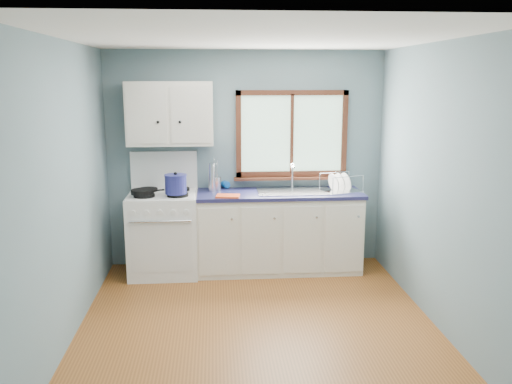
{
  "coord_description": "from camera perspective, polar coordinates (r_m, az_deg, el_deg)",
  "views": [
    {
      "loc": [
        -0.36,
        -4.47,
        2.19
      ],
      "look_at": [
        0.05,
        0.9,
        1.05
      ],
      "focal_mm": 38.0,
      "sensor_mm": 36.0,
      "label": 1
    }
  ],
  "objects": [
    {
      "name": "thermos",
      "position": [
        6.16,
        -4.69,
        1.55
      ],
      "size": [
        0.1,
        0.1,
        0.32
      ],
      "primitive_type": "cylinder",
      "rotation": [
        0.0,
        0.0,
        0.41
      ],
      "color": "silver",
      "rests_on": "countertop"
    },
    {
      "name": "upper_cabinets",
      "position": [
        6.12,
        -9.04,
        8.16
      ],
      "size": [
        0.95,
        0.35,
        0.7
      ],
      "color": "silver",
      "rests_on": "wall_back"
    },
    {
      "name": "window",
      "position": [
        6.34,
        3.79,
        5.46
      ],
      "size": [
        1.36,
        0.1,
        1.03
      ],
      "color": "#9EC6A8",
      "rests_on": "wall_back"
    },
    {
      "name": "floor",
      "position": [
        4.99,
        0.23,
        -14.19
      ],
      "size": [
        3.2,
        3.6,
        0.02
      ],
      "primitive_type": "cube",
      "color": "brown",
      "rests_on": "ground"
    },
    {
      "name": "countertop",
      "position": [
        6.14,
        2.42,
        -0.19
      ],
      "size": [
        1.89,
        0.64,
        0.04
      ],
      "primitive_type": "cube",
      "color": "#191942",
      "rests_on": "base_cabinets"
    },
    {
      "name": "sink",
      "position": [
        6.17,
        4.07,
        -0.53
      ],
      "size": [
        0.84,
        0.46,
        0.44
      ],
      "color": "silver",
      "rests_on": "countertop"
    },
    {
      "name": "wall_back",
      "position": [
        6.36,
        -1.08,
        3.45
      ],
      "size": [
        3.2,
        0.02,
        2.5
      ],
      "primitive_type": "cube",
      "color": "slate",
      "rests_on": "ground"
    },
    {
      "name": "wall_left",
      "position": [
        4.73,
        -19.59,
        -0.2
      ],
      "size": [
        0.02,
        3.6,
        2.5
      ],
      "primitive_type": "cube",
      "color": "slate",
      "rests_on": "ground"
    },
    {
      "name": "soap_bottle",
      "position": [
        6.29,
        -3.03,
        1.34
      ],
      "size": [
        0.11,
        0.11,
        0.23
      ],
      "primitive_type": "imported",
      "rotation": [
        0.0,
        0.0,
        0.4
      ],
      "color": "#0D4DA2",
      "rests_on": "countertop"
    },
    {
      "name": "wall_right",
      "position": [
        4.97,
        19.07,
        0.4
      ],
      "size": [
        0.02,
        3.6,
        2.5
      ],
      "primitive_type": "cube",
      "color": "slate",
      "rests_on": "ground"
    },
    {
      "name": "wall_front",
      "position": [
        2.84,
        3.21,
        -7.36
      ],
      "size": [
        3.2,
        0.02,
        2.5
      ],
      "primitive_type": "cube",
      "color": "slate",
      "rests_on": "ground"
    },
    {
      "name": "ceiling",
      "position": [
        4.49,
        0.25,
        16.05
      ],
      "size": [
        3.2,
        3.6,
        0.02
      ],
      "primitive_type": "cube",
      "color": "white",
      "rests_on": "wall_back"
    },
    {
      "name": "dish_towel",
      "position": [
        5.89,
        -2.98,
        -0.43
      ],
      "size": [
        0.28,
        0.21,
        0.02
      ],
      "primitive_type": "cube",
      "rotation": [
        0.0,
        0.0,
        -0.14
      ],
      "color": "#D8481D",
      "rests_on": "countertop"
    },
    {
      "name": "gas_range",
      "position": [
        6.2,
        -9.68,
        -4.09
      ],
      "size": [
        0.76,
        0.69,
        1.36
      ],
      "color": "white",
      "rests_on": "floor"
    },
    {
      "name": "skillet",
      "position": [
        5.96,
        -11.86,
        0.03
      ],
      "size": [
        0.39,
        0.32,
        0.05
      ],
      "rotation": [
        0.0,
        0.0,
        0.37
      ],
      "color": "black",
      "rests_on": "gas_range"
    },
    {
      "name": "base_cabinets",
      "position": [
        6.26,
        2.38,
        -4.58
      ],
      "size": [
        1.85,
        0.6,
        0.88
      ],
      "color": "silver",
      "rests_on": "floor"
    },
    {
      "name": "utensil_crock",
      "position": [
        6.26,
        -4.23,
        0.95
      ],
      "size": [
        0.14,
        0.14,
        0.38
      ],
      "rotation": [
        0.0,
        0.0,
        0.16
      ],
      "color": "silver",
      "rests_on": "countertop"
    },
    {
      "name": "stockpot",
      "position": [
        5.9,
        -8.45,
        0.85
      ],
      "size": [
        0.27,
        0.27,
        0.24
      ],
      "rotation": [
        0.0,
        0.0,
        -0.13
      ],
      "color": "navy",
      "rests_on": "gas_range"
    },
    {
      "name": "dish_rack",
      "position": [
        6.21,
        8.87,
        0.55
      ],
      "size": [
        0.49,
        0.43,
        0.21
      ],
      "rotation": [
        0.0,
        0.0,
        0.32
      ],
      "color": "silver",
      "rests_on": "countertop"
    }
  ]
}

